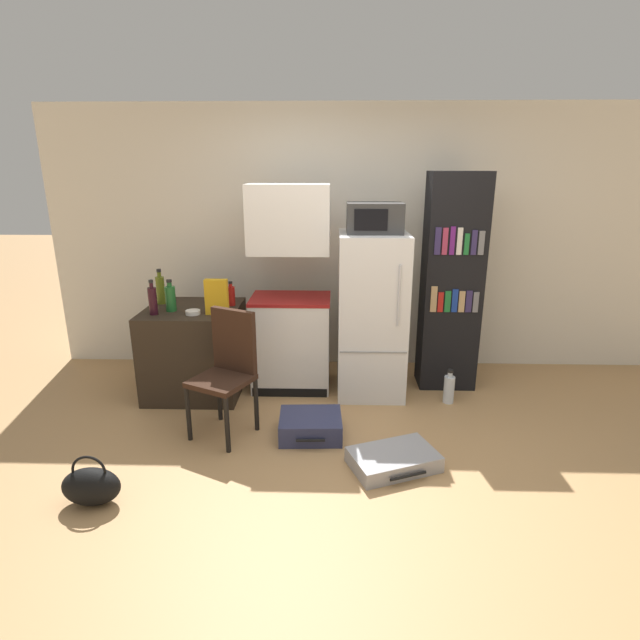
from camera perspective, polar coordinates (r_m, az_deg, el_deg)
ground_plane at (r=3.61m, az=4.02°, el=-16.43°), size 24.00×24.00×0.00m
wall_back at (r=5.07m, az=5.75°, el=9.02°), size 6.40×0.10×2.57m
side_table at (r=4.68m, az=-14.08°, el=-3.35°), size 0.82×0.78×0.80m
kitchen_hutch at (r=4.52m, az=-3.40°, el=2.38°), size 0.72×0.52×1.86m
refrigerator at (r=4.48m, az=5.91°, el=0.60°), size 0.59×0.68×1.45m
microwave at (r=4.31m, az=6.25°, el=11.53°), size 0.47×0.35×0.25m
bookshelf at (r=4.67m, az=14.78°, el=4.04°), size 0.51×0.35×1.96m
bottle_wine_dark at (r=4.42m, az=-18.57°, el=2.17°), size 0.07×0.07×0.30m
bottle_ketchup_red at (r=4.55m, az=-10.13°, el=2.79°), size 0.07×0.07×0.22m
bottle_olive_oil at (r=4.76m, az=-17.77°, el=3.37°), size 0.08×0.08×0.32m
bottle_green_tall at (r=4.49m, az=-16.72°, el=2.44°), size 0.09×0.09×0.28m
bowl at (r=4.36m, az=-14.32°, el=0.86°), size 0.12×0.12×0.03m
cereal_box at (r=4.29m, az=-11.73°, el=2.61°), size 0.19×0.07×0.30m
chair at (r=3.87m, az=-10.46°, el=-4.87°), size 0.54×0.54×0.97m
suitcase_large_flat at (r=3.62m, az=8.41°, el=-15.50°), size 0.68×0.56×0.11m
suitcase_small_flat at (r=3.93m, az=-1.09°, el=-11.99°), size 0.49×0.44×0.17m
handbag at (r=3.51m, az=-24.69°, el=-16.85°), size 0.36×0.20×0.33m
water_bottle_front at (r=4.56m, az=14.52°, el=-7.60°), size 0.09×0.09×0.31m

